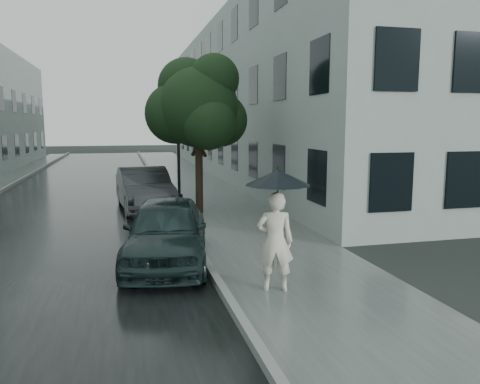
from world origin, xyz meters
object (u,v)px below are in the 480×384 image
object	(u,v)px
pedestrian	(275,241)
lamp_post	(174,131)
car_far	(144,189)
street_tree	(198,106)
car_near	(167,231)

from	to	relation	value
pedestrian	lamp_post	bearing A→B (deg)	-71.97
car_far	street_tree	bearing A→B (deg)	-32.13
pedestrian	lamp_post	size ratio (longest dim) A/B	0.38
pedestrian	car_far	xyz separation A→B (m)	(-1.93, 8.92, -0.16)
lamp_post	car_far	world-z (taller)	lamp_post
street_tree	lamp_post	distance (m)	3.35
pedestrian	car_near	xyz separation A→B (m)	(-1.76, 2.20, -0.20)
street_tree	car_near	world-z (taller)	street_tree
car_near	car_far	size ratio (longest dim) A/B	0.92
street_tree	lamp_post	xyz separation A→B (m)	(-0.46, 3.20, -0.88)
car_near	pedestrian	bearing A→B (deg)	-41.88
pedestrian	car_near	size ratio (longest dim) A/B	0.43
street_tree	car_near	size ratio (longest dim) A/B	1.26
pedestrian	car_far	bearing A→B (deg)	-62.68
lamp_post	car_far	distance (m)	3.33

